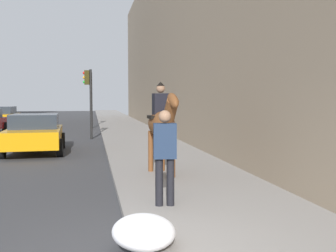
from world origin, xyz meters
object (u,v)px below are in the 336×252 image
object	(u,v)px
mounted_horse_near	(162,123)
car_far_lane	(35,133)
car_near_lane	(2,116)
traffic_light_far_curb	(90,91)
traffic_light_near_curb	(89,92)
pedestrian_greeting	(165,151)

from	to	relation	value
mounted_horse_near	car_far_lane	xyz separation A→B (m)	(5.60, 3.82, -0.68)
mounted_horse_near	car_near_lane	bearing A→B (deg)	-163.92
car_far_lane	traffic_light_far_curb	bearing A→B (deg)	167.96
mounted_horse_near	traffic_light_near_curb	world-z (taller)	traffic_light_near_curb
pedestrian_greeting	traffic_light_near_curb	size ratio (longest dim) A/B	0.49
mounted_horse_near	traffic_light_far_curb	distance (m)	17.51
traffic_light_near_curb	pedestrian_greeting	bearing A→B (deg)	-173.81
car_far_lane	mounted_horse_near	bearing A→B (deg)	31.86
pedestrian_greeting	traffic_light_far_curb	bearing A→B (deg)	10.47
mounted_horse_near	pedestrian_greeting	size ratio (longest dim) A/B	1.37
car_far_lane	traffic_light_near_curb	xyz separation A→B (m)	(4.53, -1.97, 1.59)
car_near_lane	traffic_light_near_curb	distance (m)	12.30
pedestrian_greeting	traffic_light_far_curb	size ratio (longest dim) A/B	0.45
car_near_lane	mounted_horse_near	bearing A→B (deg)	23.84
mounted_horse_near	car_near_lane	world-z (taller)	mounted_horse_near
pedestrian_greeting	car_near_lane	size ratio (longest dim) A/B	0.42
pedestrian_greeting	car_near_lane	world-z (taller)	pedestrian_greeting
car_near_lane	traffic_light_far_curb	xyz separation A→B (m)	(-3.18, -6.36, 1.81)
pedestrian_greeting	traffic_light_far_curb	distance (m)	20.23
car_far_lane	traffic_light_near_curb	size ratio (longest dim) A/B	1.14
traffic_light_near_curb	traffic_light_far_curb	size ratio (longest dim) A/B	0.91
pedestrian_greeting	car_near_lane	xyz separation A→B (m)	(23.31, 7.73, -0.35)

